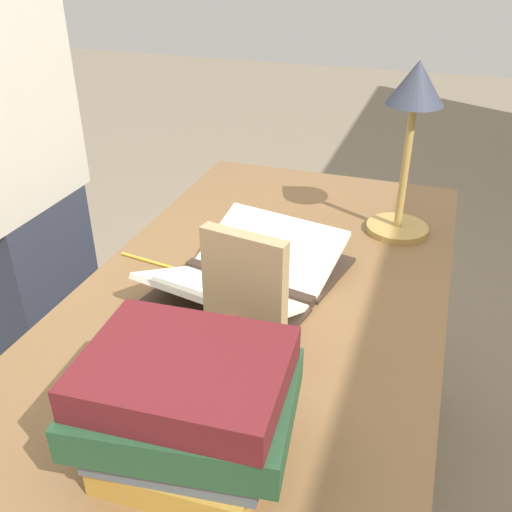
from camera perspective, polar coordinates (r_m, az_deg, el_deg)
reading_desk at (r=1.25m, az=0.50°, el=-7.46°), size 1.39×0.75×0.75m
open_book at (r=1.19m, az=-0.84°, el=-2.03°), size 0.49×0.39×0.09m
book_stack_tall at (r=0.80m, az=-6.83°, el=-14.68°), size 0.25×0.31×0.18m
book_standing_upright at (r=0.92m, az=-1.16°, el=-4.91°), size 0.05×0.15×0.26m
reading_lamp at (r=1.36m, az=15.37°, el=13.37°), size 0.15×0.15×0.41m
coffee_mug at (r=0.98m, az=-1.09°, el=-8.08°), size 0.09×0.09×0.10m
pencil at (r=1.31m, az=-10.42°, el=-0.57°), size 0.03×0.16×0.01m
person_reader at (r=1.52m, az=-23.20°, el=6.18°), size 0.36×0.23×1.72m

